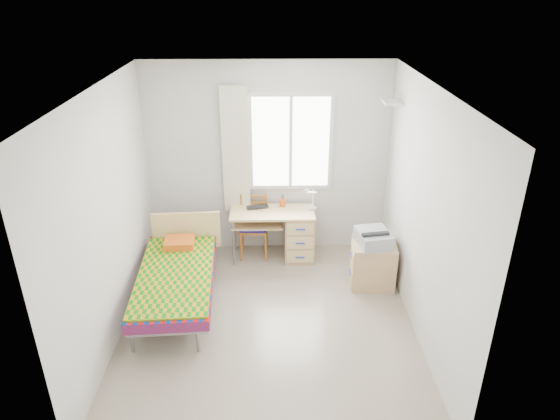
{
  "coord_description": "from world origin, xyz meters",
  "views": [
    {
      "loc": [
        0.05,
        -4.52,
        3.52
      ],
      "look_at": [
        0.14,
        0.55,
        1.13
      ],
      "focal_mm": 32.0,
      "sensor_mm": 36.0,
      "label": 1
    }
  ],
  "objects_px": {
    "chair": "(254,222)",
    "cabinet": "(373,264)",
    "bed": "(177,274)",
    "printer": "(373,238)",
    "desk": "(294,232)"
  },
  "relations": [
    {
      "from": "bed",
      "to": "cabinet",
      "type": "height_order",
      "value": "bed"
    },
    {
      "from": "printer",
      "to": "cabinet",
      "type": "bearing_deg",
      "value": 27.01
    },
    {
      "from": "bed",
      "to": "printer",
      "type": "relative_size",
      "value": 3.87
    },
    {
      "from": "chair",
      "to": "cabinet",
      "type": "relative_size",
      "value": 1.5
    },
    {
      "from": "bed",
      "to": "chair",
      "type": "height_order",
      "value": "chair"
    },
    {
      "from": "chair",
      "to": "bed",
      "type": "bearing_deg",
      "value": -123.21
    },
    {
      "from": "cabinet",
      "to": "chair",
      "type": "bearing_deg",
      "value": 157.25
    },
    {
      "from": "bed",
      "to": "cabinet",
      "type": "distance_m",
      "value": 2.38
    },
    {
      "from": "cabinet",
      "to": "printer",
      "type": "relative_size",
      "value": 1.18
    },
    {
      "from": "chair",
      "to": "desk",
      "type": "bearing_deg",
      "value": -7.84
    },
    {
      "from": "desk",
      "to": "chair",
      "type": "distance_m",
      "value": 0.56
    },
    {
      "from": "cabinet",
      "to": "printer",
      "type": "xyz_separation_m",
      "value": [
        -0.02,
        -0.02,
        0.38
      ]
    },
    {
      "from": "desk",
      "to": "cabinet",
      "type": "relative_size",
      "value": 1.94
    },
    {
      "from": "desk",
      "to": "chair",
      "type": "bearing_deg",
      "value": 168.31
    },
    {
      "from": "bed",
      "to": "cabinet",
      "type": "xyz_separation_m",
      "value": [
        2.35,
        0.35,
        -0.1
      ]
    }
  ]
}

